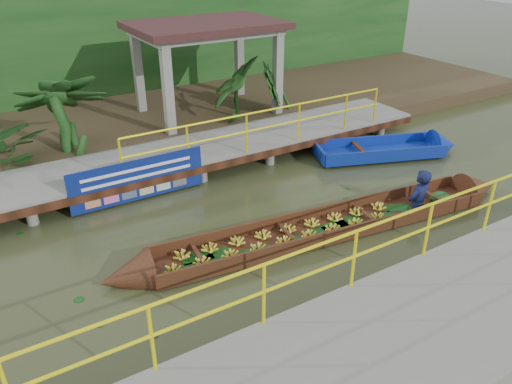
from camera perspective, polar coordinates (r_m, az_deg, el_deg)
ground at (r=10.06m, az=-4.53°, el=-5.84°), size 80.00×80.00×0.00m
land_strip at (r=16.39m, az=-16.74°, el=7.48°), size 30.00×8.00×0.45m
far_dock at (r=12.65m, az=-11.66°, el=3.43°), size 16.00×2.06×1.66m
near_dock at (r=7.77m, az=17.48°, el=-16.23°), size 18.00×2.40×1.73m
pavilion at (r=15.63m, az=-5.75°, el=17.41°), size 4.40×3.00×3.00m
foliage_backdrop at (r=18.30m, az=-19.76°, el=14.87°), size 30.00×0.80×4.00m
vendor_boat at (r=10.54m, az=9.91°, el=-2.89°), size 9.28×1.97×2.15m
moored_blue_boat at (r=14.62m, az=17.34°, el=4.75°), size 4.14×2.33×0.96m
blue_banner at (r=11.60m, az=-13.29°, el=1.40°), size 3.13×0.04×0.98m
tropical_plants at (r=13.67m, az=-21.82°, el=7.68°), size 14.41×1.41×1.76m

